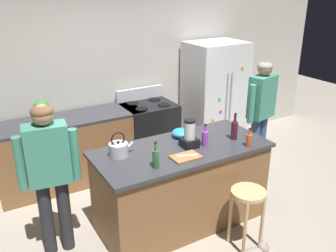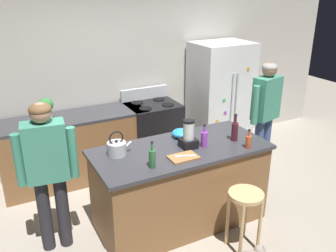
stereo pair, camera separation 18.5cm
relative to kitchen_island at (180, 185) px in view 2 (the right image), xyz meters
name	(u,v)px [view 2 (the right image)]	position (x,y,z in m)	size (l,w,h in m)	color
ground_plane	(180,220)	(0.00, 0.00, -0.48)	(14.00, 14.00, 0.00)	#9E9384
back_wall	(117,74)	(0.00, 1.95, 0.87)	(8.00, 0.10, 2.70)	#BCB7AD
kitchen_island	(180,185)	(0.00, 0.00, 0.00)	(1.94, 0.88, 0.95)	brown
back_counter_run	(76,148)	(-0.80, 1.55, 0.00)	(2.00, 0.64, 0.95)	brown
refrigerator	(220,98)	(1.58, 1.50, 0.41)	(0.90, 0.73, 1.77)	silver
stove_range	(153,133)	(0.38, 1.52, 0.01)	(0.76, 0.65, 1.13)	black
person_by_island_left	(47,165)	(-1.37, 0.22, 0.49)	(0.60, 0.27, 1.61)	#26262B
person_by_sink_right	(265,108)	(1.65, 0.51, 0.51)	(0.59, 0.31, 1.64)	#384C7A
bar_stool	(245,205)	(0.36, -0.70, 0.04)	(0.36, 0.36, 0.66)	tan
potted_plant	(46,108)	(-1.13, 1.55, 0.65)	(0.20, 0.20, 0.30)	silver
blender_appliance	(188,136)	(0.08, -0.03, 0.61)	(0.17, 0.17, 0.32)	black
bottle_olive_oil	(152,158)	(-0.47, -0.26, 0.58)	(0.07, 0.07, 0.28)	#2D6638
bottle_cooking_sauce	(249,141)	(0.65, -0.34, 0.55)	(0.06, 0.06, 0.22)	#B24C26
bottle_wine	(235,131)	(0.64, -0.11, 0.59)	(0.08, 0.08, 0.32)	#471923
bottle_soda	(204,138)	(0.25, -0.08, 0.57)	(0.07, 0.07, 0.26)	purple
mixing_bowl	(181,133)	(0.15, 0.25, 0.52)	(0.22, 0.22, 0.10)	#268CD8
tea_kettle	(117,148)	(-0.67, 0.16, 0.55)	(0.28, 0.20, 0.27)	#B7BABF
cutting_board	(183,157)	(-0.10, -0.23, 0.48)	(0.30, 0.20, 0.02)	#9E6B3D
chef_knife	(185,156)	(-0.08, -0.23, 0.50)	(0.22, 0.03, 0.01)	#B7BABF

